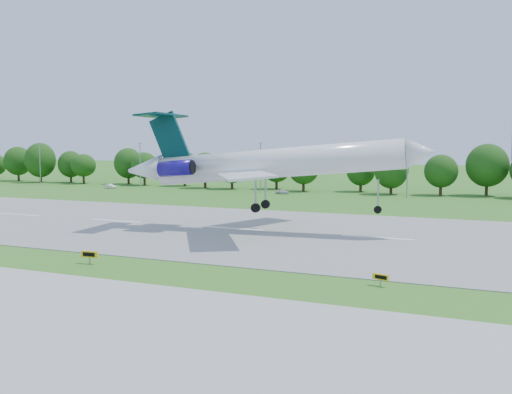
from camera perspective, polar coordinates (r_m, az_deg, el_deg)
name	(u,v)px	position (r m, az deg, el deg)	size (l,w,h in m)	color
ground	(125,263)	(58.35, -12.95, -6.46)	(600.00, 600.00, 0.00)	#296A1B
runway	(234,229)	(79.55, -2.23, -3.19)	(400.00, 45.00, 0.08)	gray
tree_line	(351,167)	(142.20, 9.50, 2.95)	(288.40, 8.40, 10.40)	#382314
light_poles	(330,168)	(133.18, 7.42, 2.90)	(175.90, 0.25, 12.19)	gray
airliner	(262,163)	(76.74, 0.56, 3.43)	(42.74, 30.82, 13.63)	white
taxi_sign_centre	(90,255)	(58.72, -16.31, -5.54)	(1.80, 0.39, 1.26)	gray
taxi_sign_right	(381,277)	(48.84, 12.35, -7.84)	(1.43, 0.59, 1.02)	gray
service_vehicle_a	(110,186)	(158.61, -14.39, 1.07)	(1.25, 3.57, 1.18)	silver
service_vehicle_b	(282,192)	(135.70, 2.64, 0.53)	(1.30, 3.23, 1.10)	silver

